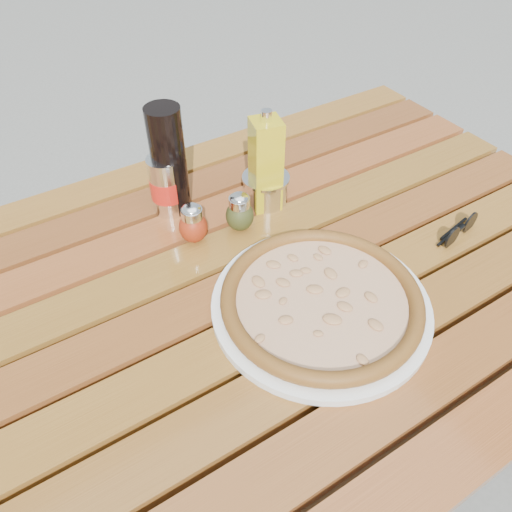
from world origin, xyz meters
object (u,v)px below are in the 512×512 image
oregano_shaker (240,212)px  parmesan_tin (266,188)px  plate (321,305)px  dark_bottle (169,161)px  pepper_shaker (193,224)px  olive_oil_cruet (266,165)px  sunglasses (460,230)px  table (262,303)px  pizza (321,299)px  soda_can (167,185)px

oregano_shaker → parmesan_tin: size_ratio=0.64×
plate → dark_bottle: 0.40m
pepper_shaker → olive_oil_cruet: olive_oil_cruet is taller
oregano_shaker → parmesan_tin: oregano_shaker is taller
parmesan_tin → sunglasses: bearing=-49.2°
table → oregano_shaker: 0.18m
pizza → dark_bottle: size_ratio=1.61×
plate → oregano_shaker: oregano_shaker is taller
soda_can → pepper_shaker: bearing=-90.1°
soda_can → parmesan_tin: soda_can is taller
sunglasses → plate: bearing=169.9°
pizza → soda_can: size_ratio=2.94×
oregano_shaker → sunglasses: size_ratio=0.74×
parmesan_tin → plate: bearing=-105.5°
plate → pepper_shaker: (-0.10, 0.26, 0.03)m
soda_can → sunglasses: (0.43, -0.37, -0.04)m
oregano_shaker → olive_oil_cruet: 0.11m
dark_bottle → parmesan_tin: 0.20m
oregano_shaker → parmesan_tin: (0.09, 0.05, -0.01)m
olive_oil_cruet → sunglasses: 0.39m
olive_oil_cruet → parmesan_tin: 0.07m
table → dark_bottle: size_ratio=6.36×
pepper_shaker → pizza: bearing=-69.5°
table → plate: 0.15m
dark_bottle → parmesan_tin: size_ratio=1.73×
dark_bottle → parmesan_tin: bearing=-24.7°
dark_bottle → olive_oil_cruet: dark_bottle is taller
table → dark_bottle: 0.32m
plate → soda_can: (-0.10, 0.37, 0.05)m
sunglasses → pepper_shaker: bearing=138.1°
pepper_shaker → dark_bottle: (0.01, 0.11, 0.07)m
table → dark_bottle: bearing=100.4°
oregano_shaker → soda_can: bearing=125.8°
pizza → olive_oil_cruet: 0.30m
table → pizza: (0.04, -0.12, 0.10)m
pepper_shaker → parmesan_tin: (0.18, 0.03, -0.01)m
plate → table: bearing=109.4°
pepper_shaker → parmesan_tin: 0.18m
pizza → sunglasses: 0.33m
pizza → oregano_shaker: size_ratio=4.31×
table → pepper_shaker: size_ratio=17.07×
oregano_shaker → olive_oil_cruet: (0.08, 0.04, 0.06)m
olive_oil_cruet → sunglasses: (0.26, -0.28, -0.08)m
pepper_shaker → table: bearing=-68.6°
plate → pepper_shaker: pepper_shaker is taller
dark_bottle → pepper_shaker: bearing=-95.9°
plate → parmesan_tin: size_ratio=2.83×
plate → pepper_shaker: 0.28m
dark_bottle → soda_can: bearing=178.5°
olive_oil_cruet → parmesan_tin: (0.01, 0.01, -0.07)m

